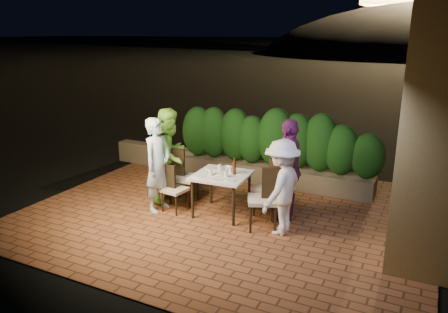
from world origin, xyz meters
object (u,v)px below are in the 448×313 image
Objects in this scene: chair_left_front at (175,189)px; diner_green at (170,155)px; bowl at (227,168)px; beer_bottle at (234,166)px; dining_table at (222,194)px; parapet_lamp at (168,144)px; diner_white at (282,187)px; chair_right_front at (263,198)px; chair_left_back at (184,176)px; diner_purple at (289,169)px; diner_blue at (158,165)px; chair_right_back at (270,187)px.

chair_left_front is 0.48× the size of diner_green.
beer_bottle is at bearing -41.75° from bowl.
dining_table is 6.69× the size of parapet_lamp.
diner_white is (2.38, -0.42, -0.12)m from diner_green.
dining_table is at bearing -39.03° from parapet_lamp.
beer_bottle is 0.29× the size of chair_right_front.
diner_purple reaches higher than chair_left_back.
diner_blue is at bearing -147.88° from bowl.
parapet_lamp is (-3.62, 2.21, -0.21)m from diner_white.
beer_bottle is 0.17× the size of diner_purple.
chair_right_front is 2.02m from diner_blue.
chair_right_back is at bearing -90.98° from diner_purple.
beer_bottle is 1.17m from chair_left_back.
diner_green is 1.15× the size of diner_white.
diner_green reaches higher than chair_left_front.
bowl is 1.10m from chair_right_front.
chair_right_back is 0.73m from diner_white.
diner_white is at bearing -24.64° from bowl.
chair_left_front is at bearing -86.58° from chair_left_back.
beer_bottle is 2.18× the size of parapet_lamp.
dining_table is 0.53× the size of diner_purple.
chair_right_back is at bearing 21.38° from dining_table.
beer_bottle reaches higher than chair_left_back.
diner_purple is 3.88m from parapet_lamp.
diner_blue is 2.66m from parapet_lamp.
chair_left_front is at bearing -84.47° from diner_purple.
diner_purple reaches higher than dining_table.
chair_right_back is 2.02m from diner_green.
chair_right_front is 7.52× the size of parapet_lamp.
chair_left_front is at bearing -160.70° from beer_bottle.
dining_table is 0.89× the size of chair_right_front.
bowl is at bearing 99.19° from dining_table.
chair_left_back is at bearing 168.32° from dining_table.
parapet_lamp is at bearing 140.97° from dining_table.
chair_right_back reaches higher than beer_bottle.
diner_purple is at bearing -24.13° from parapet_lamp.
chair_right_back reaches higher than parapet_lamp.
diner_white is 0.64m from diner_purple.
parapet_lamp is at bearing 144.61° from beer_bottle.
bowl is (-0.05, 0.33, 0.40)m from dining_table.
chair_right_back is 7.58× the size of parapet_lamp.
bowl is 1.14m from diner_green.
chair_right_back is at bearing -2.31° from chair_left_back.
diner_white is at bearing 8.61° from chair_left_front.
diner_blue is 0.97× the size of diner_purple.
diner_blue is at bearing -84.93° from diner_purple.
diner_white is 0.88× the size of diner_purple.
chair_right_front is 0.42m from diner_white.
bowl is 1.26m from diner_blue.
dining_table is 1.27m from diner_blue.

